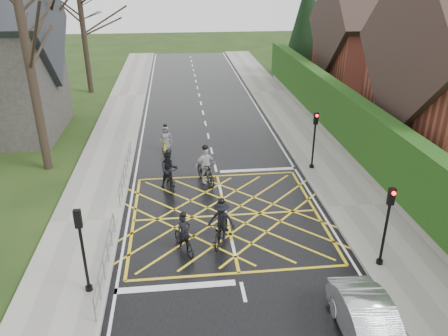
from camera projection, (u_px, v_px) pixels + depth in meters
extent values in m
plane|color=black|center=(226.00, 215.00, 19.13)|extent=(120.00, 120.00, 0.00)
cube|color=black|center=(226.00, 215.00, 19.13)|extent=(9.00, 80.00, 0.01)
cube|color=gray|center=(358.00, 206.00, 19.70)|extent=(3.00, 80.00, 0.15)
cube|color=gray|center=(86.00, 222.00, 18.49)|extent=(3.00, 80.00, 0.15)
cube|color=slate|center=(347.00, 149.00, 25.18)|extent=(0.50, 38.00, 0.70)
cube|color=#143B10|center=(351.00, 120.00, 24.45)|extent=(0.90, 38.00, 2.80)
cube|color=brown|center=(380.00, 60.00, 35.61)|extent=(9.00, 8.00, 6.00)
cube|color=#2E201C|center=(385.00, 23.00, 34.40)|extent=(9.80, 8.80, 8.80)
cylinder|color=black|center=(303.00, 70.00, 43.44)|extent=(0.50, 0.50, 1.20)
cone|color=black|center=(307.00, 24.00, 41.60)|extent=(4.60, 4.60, 10.00)
cylinder|color=black|center=(30.00, 66.00, 21.34)|extent=(0.44, 0.44, 11.00)
cylinder|color=black|center=(48.00, 34.00, 28.26)|extent=(0.44, 0.44, 12.00)
cylinder|color=black|center=(84.00, 33.00, 35.97)|extent=(0.44, 0.44, 10.00)
cylinder|color=slate|center=(104.00, 250.00, 15.08)|extent=(0.05, 5.00, 0.05)
cylinder|color=slate|center=(106.00, 261.00, 15.27)|extent=(0.04, 5.00, 0.04)
cylinder|color=slate|center=(95.00, 313.00, 13.04)|extent=(0.04, 0.04, 1.00)
cylinder|color=slate|center=(114.00, 224.00, 17.55)|extent=(0.04, 0.04, 1.00)
cylinder|color=slate|center=(125.00, 163.00, 21.86)|extent=(0.05, 6.00, 0.05)
cylinder|color=slate|center=(126.00, 171.00, 22.04)|extent=(0.04, 6.00, 0.04)
cylinder|color=slate|center=(120.00, 200.00, 19.36)|extent=(0.04, 0.04, 1.00)
cylinder|color=slate|center=(131.00, 149.00, 24.77)|extent=(0.04, 0.04, 1.00)
cylinder|color=black|center=(314.00, 144.00, 22.81)|extent=(0.10, 0.10, 3.00)
cylinder|color=black|center=(311.00, 167.00, 23.37)|extent=(0.24, 0.24, 0.30)
cube|color=black|center=(316.00, 118.00, 22.22)|extent=(0.22, 0.16, 0.62)
sphere|color=#FF0C0C|center=(317.00, 116.00, 22.04)|extent=(0.14, 0.14, 0.14)
cylinder|color=black|center=(385.00, 232.00, 15.23)|extent=(0.10, 0.10, 3.00)
cylinder|color=black|center=(379.00, 263.00, 15.79)|extent=(0.24, 0.24, 0.30)
cube|color=black|center=(391.00, 196.00, 14.64)|extent=(0.22, 0.16, 0.62)
sphere|color=#FF0C0C|center=(394.00, 193.00, 14.46)|extent=(0.14, 0.14, 0.14)
cylinder|color=black|center=(84.00, 256.00, 13.93)|extent=(0.10, 0.10, 3.00)
cylinder|color=black|center=(89.00, 290.00, 14.49)|extent=(0.24, 0.24, 0.30)
cube|color=black|center=(78.00, 219.00, 13.34)|extent=(0.22, 0.16, 0.62)
sphere|color=#FF0C0C|center=(78.00, 212.00, 13.37)|extent=(0.14, 0.14, 0.14)
imported|color=black|center=(184.00, 241.00, 16.59)|extent=(1.19, 1.78, 0.89)
imported|color=black|center=(184.00, 232.00, 16.56)|extent=(0.64, 0.54, 1.50)
sphere|color=black|center=(183.00, 215.00, 16.23)|extent=(0.24, 0.24, 0.24)
imported|color=black|center=(169.00, 177.00, 21.31)|extent=(0.96, 2.06, 1.20)
imported|color=black|center=(169.00, 170.00, 21.27)|extent=(1.01, 0.86, 1.83)
sphere|color=black|center=(168.00, 152.00, 20.88)|extent=(0.29, 0.29, 0.29)
imported|color=black|center=(222.00, 230.00, 17.14)|extent=(1.30, 2.05, 1.02)
imported|color=black|center=(221.00, 221.00, 17.08)|extent=(1.27, 0.98, 1.73)
sphere|color=black|center=(221.00, 201.00, 16.71)|extent=(0.27, 0.27, 0.27)
imported|color=black|center=(206.00, 172.00, 21.76)|extent=(1.23, 2.11, 1.22)
imported|color=#BCBBC0|center=(205.00, 165.00, 21.71)|extent=(1.19, 0.80, 1.87)
sphere|color=black|center=(205.00, 147.00, 21.31)|extent=(0.29, 0.29, 0.29)
imported|color=gold|center=(166.00, 143.00, 25.77)|extent=(0.70, 1.70, 0.87)
imported|color=slate|center=(166.00, 138.00, 25.74)|extent=(0.76, 0.53, 1.48)
sphere|color=black|center=(165.00, 126.00, 25.42)|extent=(0.23, 0.23, 0.23)
imported|color=silver|center=(371.00, 328.00, 12.31)|extent=(1.45, 3.97, 1.30)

